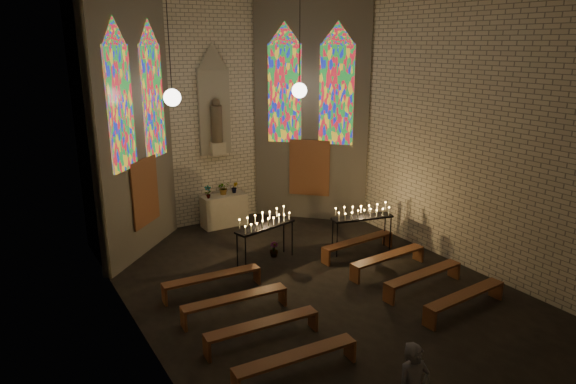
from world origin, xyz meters
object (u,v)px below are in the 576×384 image
object	(u,v)px
votive_stand_left	(265,223)
votive_stand_right	(362,214)
altar	(224,210)
aisle_flower_pot	(274,249)

from	to	relation	value
votive_stand_left	votive_stand_right	world-z (taller)	votive_stand_left
altar	votive_stand_left	world-z (taller)	votive_stand_left
votive_stand_right	aisle_flower_pot	bearing A→B (deg)	170.62
aisle_flower_pot	votive_stand_left	bearing A→B (deg)	-149.68
votive_stand_left	votive_stand_right	xyz separation A→B (m)	(2.61, -0.70, -0.02)
altar	votive_stand_right	bearing A→B (deg)	-58.55
aisle_flower_pot	votive_stand_right	distance (m)	2.57
aisle_flower_pot	votive_stand_left	world-z (taller)	votive_stand_left
altar	aisle_flower_pot	xyz separation A→B (m)	(0.11, -2.93, -0.30)
altar	votive_stand_left	bearing A→B (deg)	-94.63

